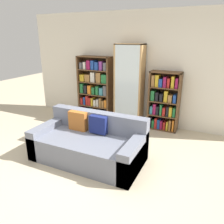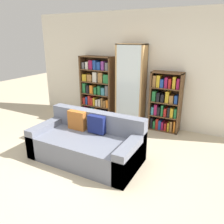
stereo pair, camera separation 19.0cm
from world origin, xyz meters
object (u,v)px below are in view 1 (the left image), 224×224
(bookshelf_left, at_px, (95,89))
(display_cabinet, at_px, (129,86))
(couch, at_px, (89,144))
(bookshelf_right, at_px, (164,102))
(wine_bottle, at_px, (138,137))

(bookshelf_left, bearing_deg, display_cabinet, -0.92)
(display_cabinet, bearing_deg, bookshelf_left, 179.08)
(couch, height_order, bookshelf_right, bookshelf_right)
(bookshelf_left, bearing_deg, wine_bottle, -32.08)
(display_cabinet, distance_m, wine_bottle, 1.41)
(couch, xyz_separation_m, display_cabinet, (0.02, 1.91, 0.70))
(bookshelf_left, distance_m, display_cabinet, 0.99)
(bookshelf_right, xyz_separation_m, wine_bottle, (-0.26, -0.98, -0.53))
(couch, distance_m, bookshelf_right, 2.15)
(couch, xyz_separation_m, wine_bottle, (0.62, 0.94, -0.14))
(bookshelf_right, height_order, wine_bottle, bookshelf_right)
(display_cabinet, relative_size, bookshelf_right, 1.42)
(couch, relative_size, bookshelf_left, 1.18)
(couch, bearing_deg, display_cabinet, 89.46)
(bookshelf_left, xyz_separation_m, bookshelf_right, (1.83, 0.00, -0.12))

